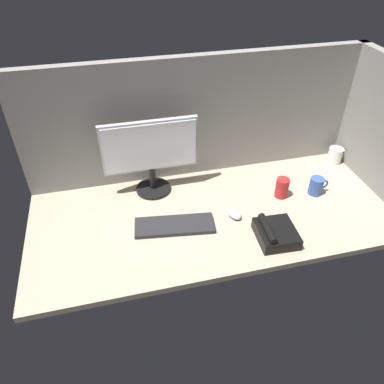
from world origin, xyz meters
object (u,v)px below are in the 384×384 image
Objects in this scene: mug_ceramic_white at (335,155)px; keyboard at (175,226)px; mug_red_plastic at (282,188)px; desk_phone at (275,233)px; monitor at (150,153)px; mouse at (234,213)px; mug_ceramic_blue at (316,186)px.

keyboard is at bearing -162.53° from mug_ceramic_white.
mug_red_plastic is 32.35cm from desk_phone.
mouse is (34.51, -30.53, -20.85)cm from monitor.
mouse is 0.93× the size of mug_ceramic_blue.
mug_ceramic_blue is 0.99× the size of mug_red_plastic.
mouse is 30.49cm from mug_red_plastic.
mug_red_plastic is (58.40, 10.01, 4.25)cm from keyboard.
monitor is 71.34cm from desk_phone.
mouse is (29.51, 0.92, 0.70)cm from keyboard.
mug_ceramic_white is 1.07× the size of mug_red_plastic.
mug_ceramic_blue is 0.52× the size of desk_phone.
mug_ceramic_white is 77.92cm from desk_phone.
desk_phone is (13.02, -19.03, 1.49)cm from mouse.
monitor is at bearing -179.64° from mug_ceramic_white.
mug_ceramic_blue is at bearing 37.15° from desk_phone.
desk_phone is at bearing -142.85° from mug_ceramic_blue.
mouse is at bearing 9.61° from keyboard.
mug_ceramic_white is (107.08, 0.68, -17.89)cm from monitor.
desk_phone is (-59.55, -50.23, -1.47)cm from mug_ceramic_white.
mug_red_plastic is at bearing 17.55° from keyboard.
monitor is at bearing 161.32° from mug_red_plastic.
mug_ceramic_white is 48.97cm from mug_red_plastic.
desk_phone reaches higher than keyboard.
monitor is 38.45cm from keyboard.
mug_red_plastic is (28.89, 9.09, 3.55)cm from mouse.
keyboard is 77.25cm from mug_ceramic_blue.
keyboard is at bearing 156.94° from desk_phone.
monitor reaches higher than mug_ceramic_white.
mug_ceramic_white is (102.09, 32.12, 3.66)cm from keyboard.
mug_ceramic_white is (72.57, 31.20, 2.96)cm from mouse.
mouse is at bearing -156.73° from mug_ceramic_white.
monitor is 4.25× the size of mug_ceramic_white.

